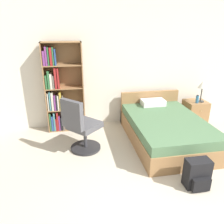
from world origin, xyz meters
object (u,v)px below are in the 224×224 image
table_lamp (203,86)px  bookshelf (59,90)px  nightstand (195,112)px  bed (164,128)px  office_chair (81,128)px  water_bottle (197,99)px  backpack_black (197,174)px

table_lamp → bookshelf: bearing=176.6°
bookshelf → nightstand: bookshelf is taller
bed → office_chair: size_ratio=2.00×
bookshelf → bed: (1.97, -0.84, -0.63)m
water_bottle → office_chair: bearing=-164.5°
table_lamp → backpack_black: size_ratio=1.14×
office_chair → table_lamp: office_chair is taller
bookshelf → water_bottle: bookshelf is taller
bookshelf → water_bottle: bearing=-4.9°
bookshelf → table_lamp: size_ratio=3.86×
office_chair → backpack_black: bearing=-39.1°
bed → backpack_black: 1.36m
water_bottle → nightstand: bearing=62.8°
office_chair → backpack_black: size_ratio=2.40×
backpack_black → nightstand: bearing=61.2°
office_chair → backpack_black: (1.51, -1.23, -0.26)m
bookshelf → backpack_black: (1.88, -2.20, -0.68)m
bookshelf → office_chair: (0.37, -0.97, -0.42)m
office_chair → table_lamp: size_ratio=2.12×
water_bottle → bookshelf: bearing=175.1°
bookshelf → table_lamp: bookshelf is taller
table_lamp → water_bottle: (-0.12, -0.07, -0.28)m
bed → backpack_black: size_ratio=4.81×
nightstand → water_bottle: (-0.06, -0.11, 0.34)m
bookshelf → bed: size_ratio=0.91×
bookshelf → table_lamp: (3.08, -0.18, -0.01)m
bookshelf → backpack_black: size_ratio=4.38×
table_lamp → backpack_black: table_lamp is taller
office_chair → water_bottle: 2.68m
bed → nightstand: (1.04, 0.70, 0.00)m
nightstand → table_lamp: 0.62m
water_bottle → bed: bearing=-149.0°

